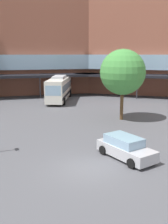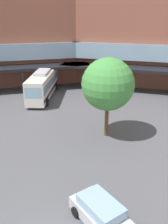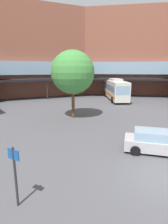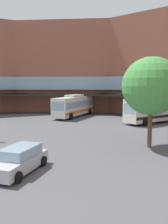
% 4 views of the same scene
% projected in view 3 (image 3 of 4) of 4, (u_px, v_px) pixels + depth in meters
% --- Properties ---
extents(ground_plane, '(119.09, 119.09, 0.00)m').
position_uv_depth(ground_plane, '(163.00, 179.00, 9.66)').
color(ground_plane, '#515156').
extents(station_building, '(77.54, 45.28, 17.83)m').
position_uv_depth(station_building, '(14.00, 45.00, 23.12)').
color(station_building, '#93543F').
rests_on(station_building, ground).
extents(bus_2, '(8.60, 10.35, 3.83)m').
position_uv_depth(bus_2, '(115.00, 89.00, 34.01)').
color(bus_2, silver).
rests_on(bus_2, ground).
extents(parked_car, '(4.03, 4.62, 1.53)m').
position_uv_depth(parked_car, '(157.00, 142.00, 12.63)').
color(parked_car, '#B7B7BC').
rests_on(parked_car, ground).
extents(plaza_tree, '(4.87, 4.87, 7.65)m').
position_uv_depth(plaza_tree, '(73.00, 72.00, 20.61)').
color(plaza_tree, brown).
rests_on(plaza_tree, ground).
extents(stop_sign_post, '(0.26, 0.57, 2.63)m').
position_uv_depth(stop_sign_post, '(15.00, 171.00, 7.44)').
color(stop_sign_post, '#2D2D33').
rests_on(stop_sign_post, ground).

